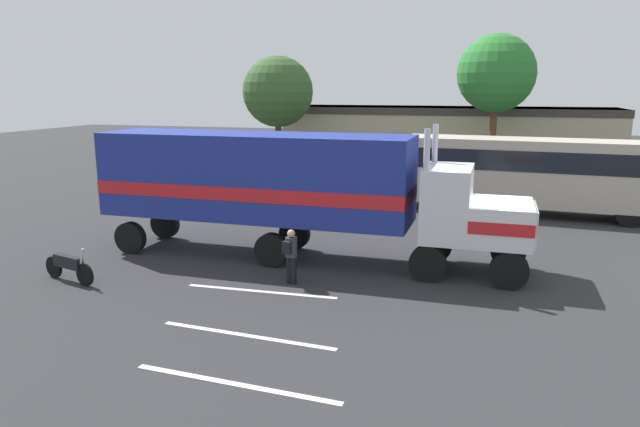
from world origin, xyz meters
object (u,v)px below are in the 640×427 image
person_bystander (291,254)px  motorcycle (69,266)px  parked_bus (527,169)px  tree_center (278,92)px  semi_truck (286,184)px  parked_car (316,189)px  tree_left (496,74)px

person_bystander → motorcycle: (-6.37, -1.66, -0.41)m
parked_bus → tree_center: size_ratio=1.44×
semi_truck → motorcycle: (-5.35, -4.17, -2.04)m
parked_bus → motorcycle: (-13.42, -13.80, -1.58)m
person_bystander → parked_car: bearing=103.0°
parked_car → tree_center: tree_center is taller
person_bystander → motorcycle: person_bystander is taller
tree_left → tree_center: bearing=-178.6°
semi_truck → motorcycle: bearing=-142.1°
semi_truck → tree_center: bearing=111.0°
motorcycle → semi_truck: bearing=37.9°
person_bystander → tree_left: tree_left is taller
person_bystander → motorcycle: bearing=-165.4°
parked_car → semi_truck: bearing=-79.7°
parked_bus → parked_car: bearing=-174.5°
semi_truck → parked_bus: semi_truck is taller
parked_car → person_bystander: bearing=-77.0°
semi_truck → parked_car: semi_truck is taller
tree_left → tree_center: 14.32m
parked_car → tree_center: bearing=118.3°
parked_car → tree_left: 15.42m
person_bystander → tree_center: 24.75m
semi_truck → parked_car: 9.00m
semi_truck → parked_bus: bearing=50.0°
parked_bus → tree_left: bearing=98.1°
parked_bus → tree_left: 11.87m
motorcycle → tree_center: (-2.41, 24.36, 4.87)m
parked_car → tree_center: size_ratio=0.61×
person_bystander → tree_left: bearing=76.6°
parked_car → tree_left: size_ratio=0.53×
parked_bus → tree_center: tree_center is taller
semi_truck → tree_left: tree_left is taller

